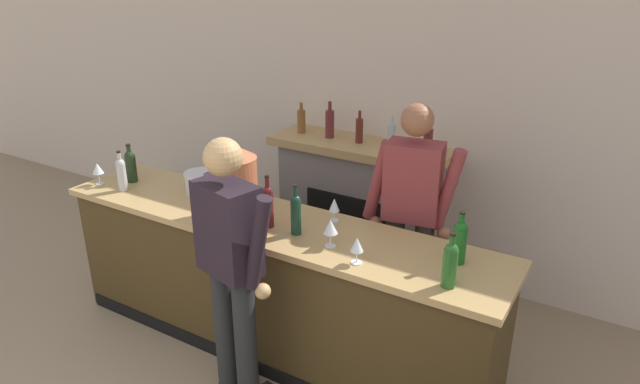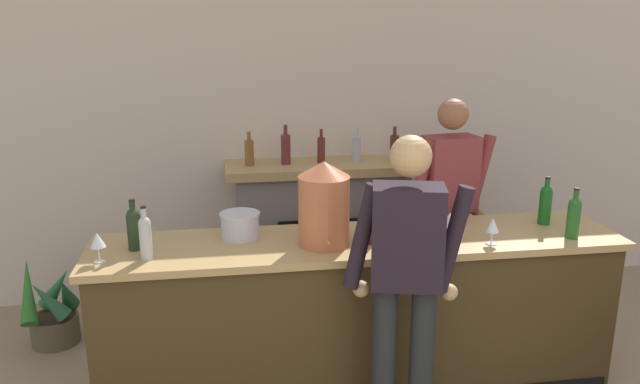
{
  "view_description": "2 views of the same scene",
  "coord_description": "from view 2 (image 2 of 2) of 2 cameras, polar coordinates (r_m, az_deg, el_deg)",
  "views": [
    {
      "loc": [
        1.82,
        -0.33,
        2.59
      ],
      "look_at": [
        -0.05,
        2.79,
        1.07
      ],
      "focal_mm": 32.0,
      "sensor_mm": 36.0,
      "label": 1
    },
    {
      "loc": [
        -0.95,
        -1.05,
        2.27
      ],
      "look_at": [
        -0.39,
        2.55,
        1.24
      ],
      "focal_mm": 35.0,
      "sensor_mm": 36.0,
      "label": 2
    }
  ],
  "objects": [
    {
      "name": "ice_bucket_steel",
      "position": [
        3.75,
        -7.32,
        -3.03
      ],
      "size": [
        0.24,
        0.24,
        0.15
      ],
      "color": "silver",
      "rests_on": "bar_counter"
    },
    {
      "name": "wine_glass_back_row",
      "position": [
        3.73,
        11.78,
        -2.56
      ],
      "size": [
        0.09,
        0.09,
        0.17
      ],
      "color": "silver",
      "rests_on": "bar_counter"
    },
    {
      "name": "wine_glass_by_dispenser",
      "position": [
        3.55,
        -19.67,
        -4.22
      ],
      "size": [
        0.08,
        0.08,
        0.17
      ],
      "color": "silver",
      "rests_on": "bar_counter"
    },
    {
      "name": "wine_bottle_chardonnay_pale",
      "position": [
        3.67,
        -16.65,
        -3.08
      ],
      "size": [
        0.08,
        0.08,
        0.3
      ],
      "color": "#1E3019",
      "rests_on": "bar_counter"
    },
    {
      "name": "wine_glass_mid_counter",
      "position": [
        3.98,
        8.12,
        -1.52
      ],
      "size": [
        0.07,
        0.07,
        0.16
      ],
      "color": "silver",
      "rests_on": "bar_counter"
    },
    {
      "name": "potted_plant_corner",
      "position": [
        4.91,
        -23.31,
        -10.04
      ],
      "size": [
        0.41,
        0.42,
        0.64
      ],
      "color": "brown",
      "rests_on": "ground_plane"
    },
    {
      "name": "wall_back_panel",
      "position": [
        5.17,
        1.92,
        5.75
      ],
      "size": [
        12.0,
        0.07,
        2.75
      ],
      "color": "beige",
      "rests_on": "ground_plane"
    },
    {
      "name": "wine_glass_front_left",
      "position": [
        3.74,
        15.5,
        -3.03
      ],
      "size": [
        0.07,
        0.07,
        0.16
      ],
      "color": "silver",
      "rests_on": "bar_counter"
    },
    {
      "name": "wine_bottle_burgundy_dark",
      "position": [
        4.2,
        19.92,
        -0.94
      ],
      "size": [
        0.08,
        0.08,
        0.31
      ],
      "color": "#14531A",
      "rests_on": "bar_counter"
    },
    {
      "name": "bar_counter",
      "position": [
        3.93,
        3.49,
        -11.1
      ],
      "size": [
        3.16,
        0.66,
        0.99
      ],
      "color": "#413017",
      "rests_on": "ground_plane"
    },
    {
      "name": "person_bartender",
      "position": [
        4.45,
        11.6,
        -1.63
      ],
      "size": [
        0.65,
        0.35,
        1.74
      ],
      "color": "#453C33",
      "rests_on": "ground_plane"
    },
    {
      "name": "person_customer",
      "position": [
        3.28,
        7.83,
        -8.12
      ],
      "size": [
        0.65,
        0.37,
        1.72
      ],
      "color": "black",
      "rests_on": "ground_plane"
    },
    {
      "name": "fireplace_stone",
      "position": [
        5.08,
        0.15,
        -3.53
      ],
      "size": [
        1.52,
        0.52,
        1.47
      ],
      "color": "gray",
      "rests_on": "ground_plane"
    },
    {
      "name": "copper_dispenser",
      "position": [
        3.56,
        0.36,
        -1.05
      ],
      "size": [
        0.3,
        0.34,
        0.49
      ],
      "color": "#BC653F",
      "rests_on": "bar_counter"
    },
    {
      "name": "wine_bottle_riesling_slim",
      "position": [
        3.99,
        22.19,
        -2.01
      ],
      "size": [
        0.08,
        0.08,
        0.31
      ],
      "color": "#21551F",
      "rests_on": "bar_counter"
    },
    {
      "name": "wine_bottle_port_short",
      "position": [
        3.51,
        -15.68,
        -3.86
      ],
      "size": [
        0.07,
        0.07,
        0.3
      ],
      "color": "#B3B8B9",
      "rests_on": "bar_counter"
    },
    {
      "name": "wine_bottle_cabernet_heavy",
      "position": [
        3.68,
        7.74,
        -2.35
      ],
      "size": [
        0.06,
        0.06,
        0.32
      ],
      "color": "#153627",
      "rests_on": "bar_counter"
    },
    {
      "name": "wine_bottle_merlot_tall",
      "position": [
        3.62,
        4.65,
        -2.4
      ],
      "size": [
        0.07,
        0.07,
        0.34
      ],
      "color": "#56181A",
      "rests_on": "bar_counter"
    }
  ]
}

